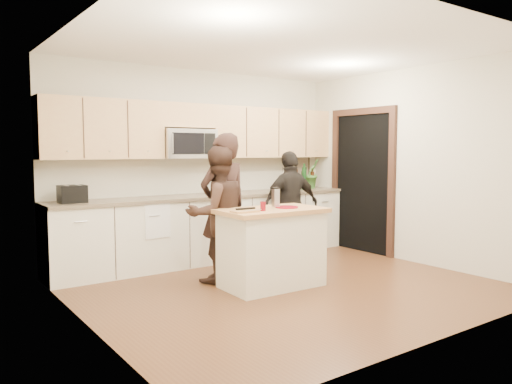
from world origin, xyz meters
TOP-DOWN VIEW (x-y plane):
  - floor at (0.00, 0.00)m, footprint 4.50×4.50m
  - room_shell at (0.00, 0.00)m, footprint 4.52×4.02m
  - back_cabinetry at (0.00, 1.69)m, footprint 4.50×0.66m
  - upper_cabinetry at (0.03, 1.83)m, footprint 4.50×0.33m
  - microwave at (-0.31, 1.80)m, footprint 0.76×0.41m
  - doorway at (2.23, 0.90)m, footprint 0.06×1.25m
  - framed_picture at (1.95, 1.98)m, footprint 0.30×0.03m
  - dish_towel at (-0.95, 1.50)m, footprint 0.34×0.60m
  - island at (-0.13, 0.10)m, footprint 1.22×0.73m
  - red_plate at (0.06, 0.06)m, footprint 0.26×0.26m
  - box_grater at (-0.06, 0.11)m, footprint 0.09×0.06m
  - drink_glass at (-0.34, -0.02)m, footprint 0.06×0.06m
  - cutting_board at (-0.57, -0.00)m, footprint 0.29×0.17m
  - tongs at (-0.52, 0.06)m, footprint 0.24×0.04m
  - knife at (-0.50, -0.05)m, footprint 0.21×0.03m
  - toaster at (-1.90, 1.67)m, footprint 0.30×0.24m
  - bottle_cluster at (1.75, 1.73)m, footprint 0.68×0.29m
  - orchid at (1.93, 1.72)m, footprint 0.29×0.25m
  - woman_left at (-0.39, 0.71)m, footprint 0.67×0.47m
  - woman_center at (-0.52, 0.65)m, footprint 0.81×0.65m
  - woman_right at (1.00, 1.13)m, footprint 0.94×0.47m

SIDE VIEW (x-z plane):
  - floor at x=0.00m, z-range 0.00..0.00m
  - island at x=-0.13m, z-range 0.00..0.90m
  - back_cabinetry at x=0.00m, z-range 0.00..0.94m
  - woman_right at x=1.00m, z-range 0.00..1.55m
  - dish_towel at x=-0.95m, z-range 0.56..1.04m
  - woman_center at x=-0.52m, z-range 0.00..1.61m
  - woman_left at x=-0.39m, z-range 0.00..1.77m
  - red_plate at x=0.06m, z-range 0.90..0.92m
  - cutting_board at x=-0.57m, z-range 0.90..0.92m
  - knife at x=-0.50m, z-range 0.92..0.93m
  - tongs at x=-0.52m, z-range 0.92..0.94m
  - drink_glass at x=-0.34m, z-range 0.90..1.00m
  - box_grater at x=-0.06m, z-range 0.92..1.14m
  - toaster at x=-1.90m, z-range 0.94..1.15m
  - bottle_cluster at x=1.75m, z-range 0.91..1.32m
  - doorway at x=2.23m, z-range 0.06..2.26m
  - orchid at x=1.93m, z-range 0.94..1.42m
  - framed_picture at x=1.95m, z-range 1.09..1.47m
  - microwave at x=-0.31m, z-range 1.45..1.85m
  - room_shell at x=0.00m, z-range 0.38..3.09m
  - upper_cabinetry at x=0.03m, z-range 1.47..2.22m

